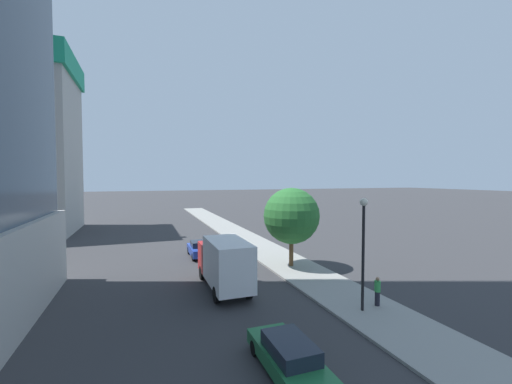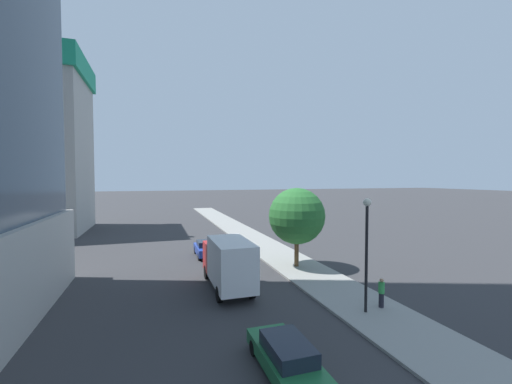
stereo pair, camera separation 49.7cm
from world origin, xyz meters
name	(u,v)px [view 2 (the right image)]	position (x,y,z in m)	size (l,w,h in m)	color
sidewalk	(338,291)	(8.89, 20.00, 0.07)	(4.33, 120.00, 0.15)	gray
construction_building	(29,135)	(-18.41, 52.65, 13.33)	(14.57, 14.15, 30.59)	#B2AFA8
street_lamp	(367,239)	(8.40, 16.52, 4.18)	(0.44, 0.44, 6.21)	black
street_tree	(297,216)	(8.71, 25.96, 4.32)	(4.64, 4.64, 6.50)	brown
car_green	(287,357)	(2.16, 12.93, 0.70)	(1.76, 4.67, 1.39)	#1E6638
car_blue	(206,248)	(2.16, 32.23, 0.74)	(1.82, 4.07, 1.47)	#233D9E
box_truck	(228,261)	(2.16, 22.68, 1.89)	(2.32, 6.92, 3.44)	#B21E1E
pedestrian_green_shirt	(381,293)	(9.63, 16.77, 0.99)	(0.34, 0.34, 1.65)	black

